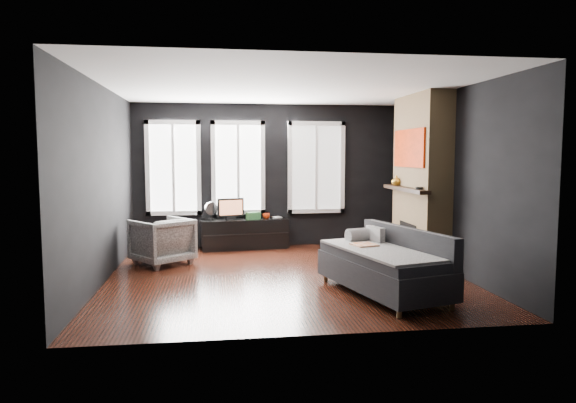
{
  "coord_description": "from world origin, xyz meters",
  "views": [
    {
      "loc": [
        -0.95,
        -7.26,
        1.76
      ],
      "look_at": [
        0.1,
        0.3,
        1.05
      ],
      "focal_mm": 32.0,
      "sensor_mm": 36.0,
      "label": 1
    }
  ],
  "objects": [
    {
      "name": "armchair",
      "position": [
        -1.83,
        1.02,
        0.41
      ],
      "size": [
        1.09,
        1.08,
        0.82
      ],
      "primitive_type": "imported",
      "rotation": [
        0.0,
        0.0,
        -2.48
      ],
      "color": "silver",
      "rests_on": "floor"
    },
    {
      "name": "floor",
      "position": [
        0.0,
        0.0,
        0.0
      ],
      "size": [
        5.0,
        5.0,
        0.0
      ],
      "primitive_type": "plane",
      "color": "black",
      "rests_on": "ground"
    },
    {
      "name": "stripe_pillow",
      "position": [
        1.17,
        -0.61,
        0.6
      ],
      "size": [
        0.17,
        0.37,
        0.36
      ],
      "primitive_type": "cube",
      "rotation": [
        0.0,
        0.0,
        0.26
      ],
      "color": "gray",
      "rests_on": "sofa"
    },
    {
      "name": "storage_box",
      "position": [
        -0.29,
        2.2,
        0.62
      ],
      "size": [
        0.28,
        0.22,
        0.13
      ],
      "primitive_type": "cube",
      "rotation": [
        0.0,
        0.0,
        0.34
      ],
      "color": "#2C6633",
      "rests_on": "media_console"
    },
    {
      "name": "wall_left",
      "position": [
        -2.5,
        0.0,
        1.35
      ],
      "size": [
        0.02,
        5.0,
        2.7
      ],
      "primitive_type": "cube",
      "color": "black",
      "rests_on": "ground"
    },
    {
      "name": "fireplace",
      "position": [
        2.3,
        0.6,
        1.35
      ],
      "size": [
        0.7,
        1.62,
        2.7
      ],
      "primitive_type": null,
      "color": "#93724C",
      "rests_on": "floor"
    },
    {
      "name": "media_console",
      "position": [
        -0.46,
        2.24,
        0.28
      ],
      "size": [
        1.65,
        0.69,
        0.55
      ],
      "primitive_type": null,
      "rotation": [
        0.0,
        0.0,
        0.12
      ],
      "color": "black",
      "rests_on": "floor"
    },
    {
      "name": "mug",
      "position": [
        -0.05,
        2.23,
        0.62
      ],
      "size": [
        0.14,
        0.12,
        0.13
      ],
      "primitive_type": "imported",
      "rotation": [
        0.0,
        0.0,
        -0.15
      ],
      "color": "red",
      "rests_on": "media_console"
    },
    {
      "name": "ceiling",
      "position": [
        0.0,
        0.0,
        2.7
      ],
      "size": [
        5.0,
        5.0,
        0.0
      ],
      "primitive_type": "plane",
      "color": "white",
      "rests_on": "ground"
    },
    {
      "name": "book",
      "position": [
        0.11,
        2.35,
        0.65
      ],
      "size": [
        0.14,
        0.06,
        0.2
      ],
      "primitive_type": "imported",
      "rotation": [
        0.0,
        0.0,
        0.3
      ],
      "color": "tan",
      "rests_on": "media_console"
    },
    {
      "name": "desk_fan",
      "position": [
        -1.06,
        2.18,
        0.72
      ],
      "size": [
        0.32,
        0.32,
        0.34
      ],
      "primitive_type": null,
      "rotation": [
        0.0,
        0.0,
        0.44
      ],
      "color": "#959595",
      "rests_on": "media_console"
    },
    {
      "name": "wall_back",
      "position": [
        0.0,
        2.5,
        1.35
      ],
      "size": [
        5.0,
        0.02,
        2.7
      ],
      "primitive_type": "cube",
      "color": "black",
      "rests_on": "ground"
    },
    {
      "name": "monitor",
      "position": [
        -0.71,
        2.18,
        0.78
      ],
      "size": [
        0.51,
        0.24,
        0.45
      ],
      "primitive_type": null,
      "rotation": [
        0.0,
        0.0,
        0.27
      ],
      "color": "black",
      "rests_on": "media_console"
    },
    {
      "name": "mantel_vase",
      "position": [
        2.05,
        1.05,
        1.31
      ],
      "size": [
        0.22,
        0.23,
        0.17
      ],
      "primitive_type": "imported",
      "rotation": [
        0.0,
        0.0,
        -0.43
      ],
      "color": "#C1843C",
      "rests_on": "fireplace"
    },
    {
      "name": "windows",
      "position": [
        -0.45,
        2.46,
        2.38
      ],
      "size": [
        4.0,
        0.16,
        1.76
      ],
      "primitive_type": null,
      "color": "white",
      "rests_on": "wall_back"
    },
    {
      "name": "wall_right",
      "position": [
        2.5,
        0.0,
        1.35
      ],
      "size": [
        0.02,
        5.0,
        2.7
      ],
      "primitive_type": "cube",
      "color": "black",
      "rests_on": "ground"
    },
    {
      "name": "mantel_clock",
      "position": [
        2.05,
        0.05,
        1.25
      ],
      "size": [
        0.12,
        0.12,
        0.04
      ],
      "primitive_type": "cylinder",
      "rotation": [
        0.0,
        0.0,
        -0.15
      ],
      "color": "black",
      "rests_on": "fireplace"
    },
    {
      "name": "sofa",
      "position": [
        1.1,
        -1.16,
        0.41
      ],
      "size": [
        1.43,
        2.11,
        0.83
      ],
      "primitive_type": null,
      "rotation": [
        0.0,
        0.0,
        0.26
      ],
      "color": "#252528",
      "rests_on": "floor"
    }
  ]
}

